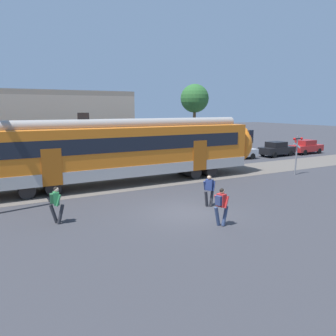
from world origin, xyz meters
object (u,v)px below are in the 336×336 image
(crossing_signal, at_px, (297,149))
(parked_car_silver, at_px, (238,151))
(pedestrian_green, at_px, (56,202))
(pedestrian_red, at_px, (221,204))
(parked_car_red, at_px, (306,147))
(parked_car_black, at_px, (277,149))
(pedestrian_navy, at_px, (209,188))

(crossing_signal, bearing_deg, parked_car_silver, 81.47)
(pedestrian_green, height_order, pedestrian_red, same)
(parked_car_red, height_order, crossing_signal, crossing_signal)
(parked_car_silver, height_order, parked_car_red, same)
(parked_car_black, bearing_deg, parked_car_red, -1.67)
(pedestrian_green, xyz_separation_m, pedestrian_navy, (7.39, -1.05, 0.00))
(parked_car_silver, distance_m, parked_car_black, 5.04)
(pedestrian_green, relative_size, parked_car_silver, 0.42)
(pedestrian_navy, distance_m, parked_car_black, 20.37)
(parked_car_silver, distance_m, crossing_signal, 8.36)
(parked_car_silver, bearing_deg, parked_car_black, -3.82)
(pedestrian_navy, distance_m, crossing_signal, 11.23)
(pedestrian_red, xyz_separation_m, crossing_signal, (11.83, 6.21, 1.02))
(pedestrian_red, relative_size, crossing_signal, 0.56)
(parked_car_silver, xyz_separation_m, parked_car_red, (9.42, -0.46, 0.00))
(pedestrian_navy, relative_size, crossing_signal, 0.56)
(parked_car_red, distance_m, crossing_signal, 13.21)
(pedestrian_red, height_order, crossing_signal, crossing_signal)
(pedestrian_red, distance_m, crossing_signal, 13.40)
(parked_car_silver, height_order, crossing_signal, crossing_signal)
(pedestrian_red, relative_size, parked_car_silver, 0.42)
(pedestrian_green, distance_m, parked_car_black, 26.38)
(pedestrian_navy, bearing_deg, parked_car_silver, 44.95)
(pedestrian_red, bearing_deg, pedestrian_navy, 64.47)
(pedestrian_red, height_order, pedestrian_navy, same)
(parked_car_silver, relative_size, parked_car_red, 0.98)
(pedestrian_green, height_order, parked_car_silver, pedestrian_green)
(parked_car_black, height_order, parked_car_red, same)
(pedestrian_navy, relative_size, parked_car_black, 0.41)
(parked_car_silver, bearing_deg, pedestrian_green, -150.78)
(pedestrian_green, height_order, parked_car_black, pedestrian_green)
(pedestrian_navy, bearing_deg, crossing_signal, 18.83)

